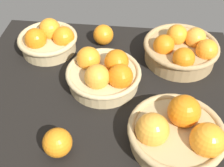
{
  "coord_description": "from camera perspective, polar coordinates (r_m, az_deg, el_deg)",
  "views": [
    {
      "loc": [
        9.48,
        -60.28,
        65.44
      ],
      "look_at": [
        3.0,
        -0.58,
        7.0
      ],
      "focal_mm": 45.87,
      "sensor_mm": 36.0,
      "label": 1
    }
  ],
  "objects": [
    {
      "name": "loose_orange_back_gap",
      "position": [
        0.72,
        -10.82,
        -11.49
      ],
      "size": [
        7.32,
        7.32,
        7.32
      ],
      "primitive_type": "sphere",
      "color": "orange",
      "rests_on": "market_tray"
    },
    {
      "name": "basket_far_left",
      "position": [
        1.02,
        -12.5,
        8.48
      ],
      "size": [
        20.53,
        20.53,
        10.98
      ],
      "color": "tan",
      "rests_on": "market_tray"
    },
    {
      "name": "basket_far_right",
      "position": [
        0.98,
        13.68,
        6.66
      ],
      "size": [
        24.86,
        24.86,
        11.52
      ],
      "color": "tan",
      "rests_on": "market_tray"
    },
    {
      "name": "basket_center",
      "position": [
        0.87,
        -1.47,
        2.02
      ],
      "size": [
        22.97,
        22.97,
        10.83
      ],
      "color": "tan",
      "rests_on": "market_tray"
    },
    {
      "name": "loose_orange_front_gap",
      "position": [
        1.04,
        -1.74,
        9.69
      ],
      "size": [
        7.26,
        7.26,
        7.26
      ],
      "primitive_type": "sphere",
      "color": "orange",
      "rests_on": "market_tray"
    },
    {
      "name": "market_tray",
      "position": [
        0.88,
        -1.9,
        -2.15
      ],
      "size": [
        84.0,
        72.0,
        3.0
      ],
      "primitive_type": "cube",
      "color": "black",
      "rests_on": "ground"
    },
    {
      "name": "basket_near_right",
      "position": [
        0.73,
        12.87,
        -9.43
      ],
      "size": [
        24.4,
        24.4,
        12.01
      ],
      "color": "tan",
      "rests_on": "market_tray"
    }
  ]
}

